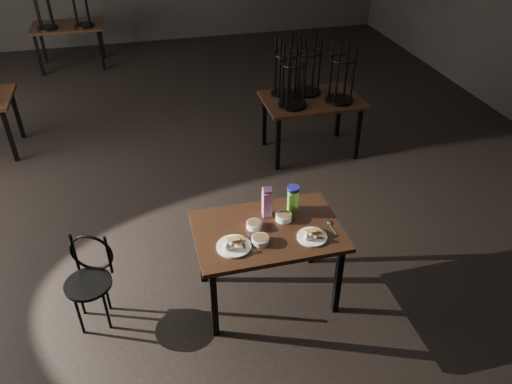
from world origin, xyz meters
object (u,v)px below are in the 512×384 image
object	(u,v)px
water_bottle	(293,198)
bentwood_chair	(90,274)
juice_carton	(267,202)
main_table	(268,237)

from	to	relation	value
water_bottle	bentwood_chair	bearing A→B (deg)	-177.18
juice_carton	bentwood_chair	xyz separation A→B (m)	(-1.49, -0.07, -0.41)
main_table	water_bottle	xyz separation A→B (m)	(0.27, 0.21, 0.20)
main_table	juice_carton	distance (m)	0.29
juice_carton	main_table	bearing A→B (deg)	-101.97
water_bottle	bentwood_chair	distance (m)	1.77
main_table	juice_carton	xyz separation A→B (m)	(0.04, 0.19, 0.21)
main_table	water_bottle	world-z (taller)	water_bottle
bentwood_chair	water_bottle	bearing A→B (deg)	22.99
juice_carton	bentwood_chair	distance (m)	1.55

